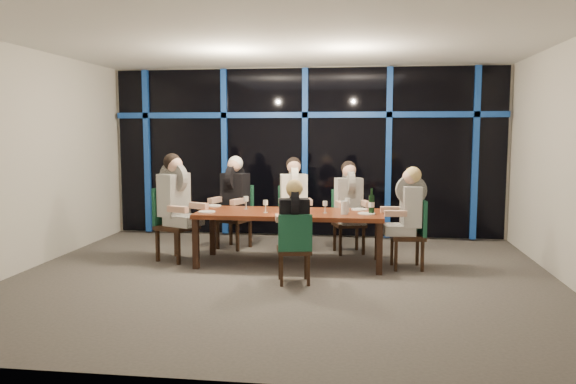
% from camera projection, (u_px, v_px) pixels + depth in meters
% --- Properties ---
extents(room, '(7.04, 7.00, 3.02)m').
position_uv_depth(room, '(282.00, 119.00, 6.96)').
color(room, '#57514D').
rests_on(room, ground).
extents(window_wall, '(6.86, 0.43, 2.94)m').
position_uv_depth(window_wall, '(306.00, 150.00, 9.90)').
color(window_wall, black).
rests_on(window_wall, ground).
extents(dining_table, '(2.60, 1.00, 0.75)m').
position_uv_depth(dining_table, '(290.00, 216.00, 7.90)').
color(dining_table, maroon).
rests_on(dining_table, ground).
extents(chair_far_left, '(0.60, 0.60, 1.01)m').
position_uv_depth(chair_far_left, '(237.00, 213.00, 9.07)').
color(chair_far_left, black).
rests_on(chair_far_left, ground).
extents(chair_far_mid, '(0.56, 0.56, 1.00)m').
position_uv_depth(chair_far_mid, '(293.00, 214.00, 8.98)').
color(chair_far_mid, black).
rests_on(chair_far_mid, ground).
extents(chair_far_right, '(0.56, 0.56, 0.97)m').
position_uv_depth(chair_far_right, '(347.00, 217.00, 8.72)').
color(chair_far_right, black).
rests_on(chair_far_right, ground).
extents(chair_end_left, '(0.65, 0.65, 1.06)m').
position_uv_depth(chair_end_left, '(172.00, 220.00, 8.18)').
color(chair_end_left, black).
rests_on(chair_end_left, ground).
extents(chair_end_right, '(0.48, 0.48, 0.95)m').
position_uv_depth(chair_end_right, '(414.00, 230.00, 7.66)').
color(chair_end_right, black).
rests_on(chair_end_right, ground).
extents(chair_near_mid, '(0.48, 0.48, 0.88)m').
position_uv_depth(chair_near_mid, '(294.00, 245.00, 6.86)').
color(chair_near_mid, black).
rests_on(chair_near_mid, ground).
extents(diner_far_left, '(0.62, 0.69, 0.99)m').
position_uv_depth(diner_far_left, '(234.00, 189.00, 8.95)').
color(diner_far_left, black).
rests_on(diner_far_left, ground).
extents(diner_far_mid, '(0.56, 0.67, 0.98)m').
position_uv_depth(diner_far_mid, '(294.00, 190.00, 8.85)').
color(diner_far_mid, white).
rests_on(diner_far_mid, ground).
extents(diner_far_right, '(0.57, 0.66, 0.95)m').
position_uv_depth(diner_far_right, '(349.00, 193.00, 8.60)').
color(diner_far_right, black).
rests_on(diner_far_right, ground).
extents(diner_end_left, '(0.73, 0.66, 1.04)m').
position_uv_depth(diner_end_left, '(176.00, 191.00, 8.09)').
color(diner_end_left, black).
rests_on(diner_end_left, ground).
extents(diner_end_right, '(0.61, 0.50, 0.93)m').
position_uv_depth(diner_end_right, '(408.00, 203.00, 7.62)').
color(diner_end_right, black).
rests_on(diner_end_right, ground).
extents(diner_near_mid, '(0.49, 0.59, 0.86)m').
position_uv_depth(diner_near_mid, '(294.00, 216.00, 6.89)').
color(diner_near_mid, black).
rests_on(diner_near_mid, ground).
extents(plate_far_left, '(0.24, 0.24, 0.01)m').
position_uv_depth(plate_far_left, '(213.00, 206.00, 8.48)').
color(plate_far_left, white).
rests_on(plate_far_left, dining_table).
extents(plate_far_mid, '(0.24, 0.24, 0.01)m').
position_uv_depth(plate_far_mid, '(298.00, 207.00, 8.32)').
color(plate_far_mid, white).
rests_on(plate_far_mid, dining_table).
extents(plate_far_right, '(0.24, 0.24, 0.01)m').
position_uv_depth(plate_far_right, '(360.00, 209.00, 8.07)').
color(plate_far_right, white).
rests_on(plate_far_right, dining_table).
extents(plate_end_left, '(0.24, 0.24, 0.01)m').
position_uv_depth(plate_end_left, '(207.00, 212.00, 7.83)').
color(plate_end_left, white).
rests_on(plate_end_left, dining_table).
extents(plate_end_right, '(0.24, 0.24, 0.01)m').
position_uv_depth(plate_end_right, '(366.00, 214.00, 7.65)').
color(plate_end_right, white).
rests_on(plate_end_right, dining_table).
extents(plate_near_mid, '(0.24, 0.24, 0.01)m').
position_uv_depth(plate_near_mid, '(290.00, 216.00, 7.46)').
color(plate_near_mid, white).
rests_on(plate_near_mid, dining_table).
extents(wine_bottle, '(0.08, 0.08, 0.35)m').
position_uv_depth(wine_bottle, '(371.00, 204.00, 7.67)').
color(wine_bottle, black).
rests_on(wine_bottle, dining_table).
extents(water_pitcher, '(0.11, 0.10, 0.18)m').
position_uv_depth(water_pitcher, '(345.00, 208.00, 7.63)').
color(water_pitcher, silver).
rests_on(water_pitcher, dining_table).
extents(tea_light, '(0.05, 0.05, 0.03)m').
position_uv_depth(tea_light, '(282.00, 214.00, 7.59)').
color(tea_light, '#FCAC4B').
rests_on(tea_light, dining_table).
extents(wine_glass_a, '(0.07, 0.07, 0.17)m').
position_uv_depth(wine_glass_a, '(265.00, 203.00, 7.79)').
color(wine_glass_a, silver).
rests_on(wine_glass_a, dining_table).
extents(wine_glass_b, '(0.07, 0.07, 0.17)m').
position_uv_depth(wine_glass_b, '(291.00, 202.00, 7.93)').
color(wine_glass_b, silver).
rests_on(wine_glass_b, dining_table).
extents(wine_glass_c, '(0.06, 0.06, 0.17)m').
position_uv_depth(wine_glass_c, '(325.00, 204.00, 7.75)').
color(wine_glass_c, silver).
rests_on(wine_glass_c, dining_table).
extents(wine_glass_d, '(0.07, 0.07, 0.19)m').
position_uv_depth(wine_glass_d, '(246.00, 200.00, 8.15)').
color(wine_glass_d, silver).
rests_on(wine_glass_d, dining_table).
extents(wine_glass_e, '(0.08, 0.08, 0.19)m').
position_uv_depth(wine_glass_e, '(347.00, 202.00, 7.85)').
color(wine_glass_e, white).
rests_on(wine_glass_e, dining_table).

